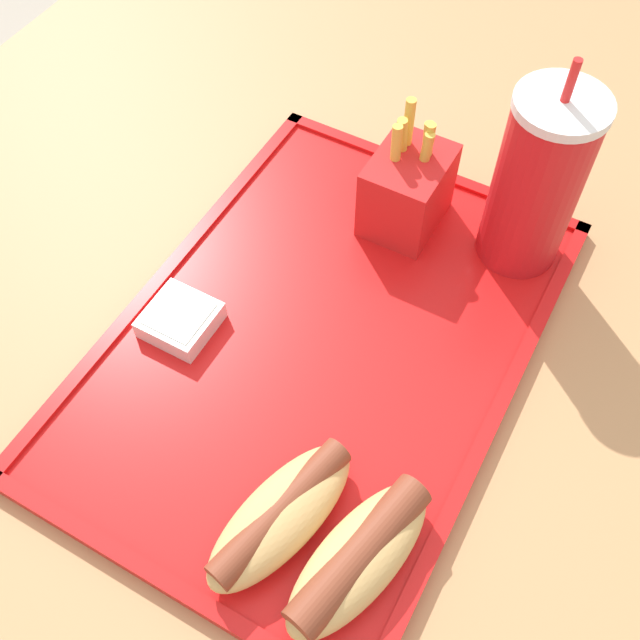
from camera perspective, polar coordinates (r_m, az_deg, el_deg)
The scene contains 8 objects.
ground_plane at distance 1.36m, azimuth 0.25°, elevation -18.47°, with size 8.00×8.00×0.00m, color #ADA393.
dining_table at distance 0.99m, azimuth 0.33°, elevation -12.44°, with size 1.31×1.02×0.77m.
food_tray at distance 0.63m, azimuth 0.00°, elevation -1.77°, with size 0.46×0.32×0.01m.
soda_cup at distance 0.65m, azimuth 16.22°, elevation 10.05°, with size 0.07×0.07×0.20m.
hot_dog_far at distance 0.53m, azimuth 2.99°, elevation -17.60°, with size 0.14×0.08×0.04m.
hot_dog_near at distance 0.54m, azimuth -2.99°, elevation -14.60°, with size 0.14×0.08×0.04m.
fries_carton at distance 0.68m, azimuth 6.68°, elevation 9.96°, with size 0.08×0.06×0.12m.
sauce_cup_mayo at distance 0.64m, azimuth -10.59°, elevation 0.05°, with size 0.06×0.06×0.02m.
Camera 1 is at (0.32, 0.17, 1.31)m, focal length 42.00 mm.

